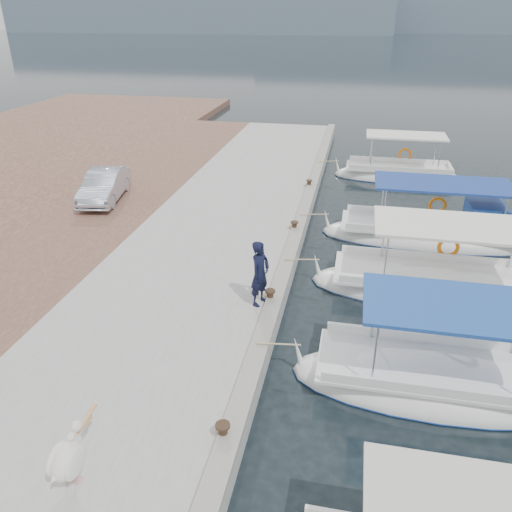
{
  "coord_description": "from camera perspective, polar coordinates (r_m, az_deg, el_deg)",
  "views": [
    {
      "loc": [
        1.63,
        -10.09,
        7.68
      ],
      "look_at": [
        -1.0,
        2.74,
        1.2
      ],
      "focal_mm": 35.0,
      "sensor_mm": 36.0,
      "label": 1
    }
  ],
  "objects": [
    {
      "name": "parked_car",
      "position": [
        21.86,
        -16.95,
        7.71
      ],
      "size": [
        1.98,
        3.94,
        1.24
      ],
      "primitive_type": "imported",
      "rotation": [
        0.0,
        0.0,
        0.19
      ],
      "color": "#ACB5C5",
      "rests_on": "cobblestone_strip"
    },
    {
      "name": "cobblestone_strip",
      "position": [
        19.38,
        -19.32,
        2.22
      ],
      "size": [
        4.0,
        40.0,
        0.5
      ],
      "primitive_type": "cube",
      "color": "brown",
      "rests_on": "ground"
    },
    {
      "name": "concrete_quay",
      "position": [
        17.44,
        -4.96,
        1.01
      ],
      "size": [
        6.0,
        40.0,
        0.5
      ],
      "primitive_type": "cube",
      "color": "#9E9E99",
      "rests_on": "ground"
    },
    {
      "name": "fishing_caique_b",
      "position": [
        12.25,
        19.7,
        -13.6
      ],
      "size": [
        6.42,
        2.36,
        2.83
      ],
      "color": "white",
      "rests_on": "ground"
    },
    {
      "name": "fishing_caique_e",
      "position": [
        26.51,
        15.89,
        8.76
      ],
      "size": [
        6.35,
        2.1,
        2.83
      ],
      "color": "white",
      "rests_on": "ground"
    },
    {
      "name": "distant_hills",
      "position": [
        213.42,
        21.12,
        24.75
      ],
      "size": [
        330.0,
        60.0,
        18.0
      ],
      "color": "slate",
      "rests_on": "ground"
    },
    {
      "name": "fishing_caique_d",
      "position": [
        19.52,
        19.49,
        2.16
      ],
      "size": [
        7.87,
        2.35,
        2.83
      ],
      "color": "white",
      "rests_on": "ground"
    },
    {
      "name": "fisherman",
      "position": [
        13.2,
        0.46,
        -2.01
      ],
      "size": [
        0.66,
        0.78,
        1.83
      ],
      "primitive_type": "imported",
      "rotation": [
        0.0,
        0.0,
        1.18
      ],
      "color": "black",
      "rests_on": "concrete_quay"
    },
    {
      "name": "fishing_caique_c",
      "position": [
        16.04,
        20.13,
        -3.55
      ],
      "size": [
        7.65,
        2.51,
        2.83
      ],
      "color": "white",
      "rests_on": "ground"
    },
    {
      "name": "quay_curb",
      "position": [
        16.78,
        4.16,
        1.15
      ],
      "size": [
        0.44,
        40.0,
        0.12
      ],
      "primitive_type": "cube",
      "color": "gray",
      "rests_on": "concrete_quay"
    },
    {
      "name": "mooring_bollards",
      "position": [
        13.67,
        1.63,
        -4.41
      ],
      "size": [
        0.28,
        20.28,
        0.33
      ],
      "color": "black",
      "rests_on": "concrete_quay"
    },
    {
      "name": "ground",
      "position": [
        12.78,
        1.96,
        -10.62
      ],
      "size": [
        400.0,
        400.0,
        0.0
      ],
      "primitive_type": "plane",
      "color": "black",
      "rests_on": "ground"
    },
    {
      "name": "pelican",
      "position": [
        9.42,
        -20.65,
        -20.79
      ],
      "size": [
        0.51,
        1.31,
        1.02
      ],
      "color": "tan",
      "rests_on": "concrete_quay"
    }
  ]
}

